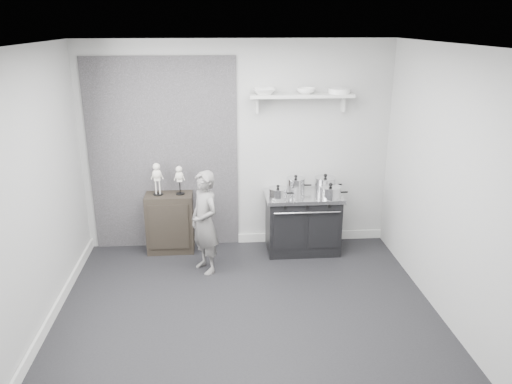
% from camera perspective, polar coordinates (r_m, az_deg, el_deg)
% --- Properties ---
extents(ground, '(4.00, 4.00, 0.00)m').
position_cam_1_polar(ground, '(5.37, -1.08, -13.71)').
color(ground, black).
rests_on(ground, ground).
extents(room_shell, '(4.02, 3.62, 2.71)m').
position_cam_1_polar(room_shell, '(4.83, -2.36, 3.84)').
color(room_shell, '#B1B1AF').
rests_on(room_shell, ground).
extents(wall_shelf, '(1.30, 0.26, 0.24)m').
position_cam_1_polar(wall_shelf, '(6.34, 5.20, 10.84)').
color(wall_shelf, silver).
rests_on(wall_shelf, room_shell).
extents(stove, '(0.98, 0.61, 0.79)m').
position_cam_1_polar(stove, '(6.58, 5.35, -3.46)').
color(stove, black).
rests_on(stove, ground).
extents(side_cabinet, '(0.60, 0.35, 0.78)m').
position_cam_1_polar(side_cabinet, '(6.64, -9.78, -3.47)').
color(side_cabinet, black).
rests_on(side_cabinet, ground).
extents(child, '(0.50, 0.55, 1.26)m').
position_cam_1_polar(child, '(5.96, -5.87, -3.48)').
color(child, slate).
rests_on(child, ground).
extents(pot_front_left, '(0.32, 0.23, 0.18)m').
position_cam_1_polar(pot_front_left, '(6.26, 2.52, -0.10)').
color(pot_front_left, silver).
rests_on(pot_front_left, stove).
extents(pot_back_left, '(0.33, 0.24, 0.23)m').
position_cam_1_polar(pot_back_left, '(6.50, 4.55, 0.83)').
color(pot_back_left, silver).
rests_on(pot_back_left, stove).
extents(pot_back_right, '(0.36, 0.28, 0.24)m').
position_cam_1_polar(pot_back_right, '(6.56, 7.90, 0.89)').
color(pot_back_right, silver).
rests_on(pot_back_right, stove).
extents(pot_front_right, '(0.36, 0.27, 0.20)m').
position_cam_1_polar(pot_front_right, '(6.34, 8.49, 0.01)').
color(pot_front_right, silver).
rests_on(pot_front_right, stove).
extents(skeleton_full, '(0.14, 0.09, 0.49)m').
position_cam_1_polar(skeleton_full, '(6.44, -11.24, 1.74)').
color(skeleton_full, silver).
rests_on(skeleton_full, side_cabinet).
extents(skeleton_torso, '(0.12, 0.08, 0.43)m').
position_cam_1_polar(skeleton_torso, '(6.43, -8.75, 1.58)').
color(skeleton_torso, silver).
rests_on(skeleton_torso, side_cabinet).
extents(bowl_large, '(0.29, 0.29, 0.07)m').
position_cam_1_polar(bowl_large, '(6.26, 0.92, 11.43)').
color(bowl_large, white).
rests_on(bowl_large, wall_shelf).
extents(bowl_small, '(0.23, 0.23, 0.07)m').
position_cam_1_polar(bowl_small, '(6.33, 5.73, 11.43)').
color(bowl_small, white).
rests_on(bowl_small, wall_shelf).
extents(plate_stack, '(0.27, 0.27, 0.06)m').
position_cam_1_polar(plate_stack, '(6.42, 9.48, 11.32)').
color(plate_stack, white).
rests_on(plate_stack, wall_shelf).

